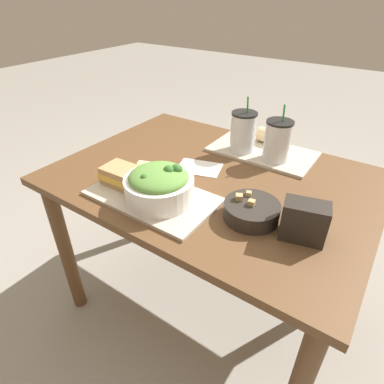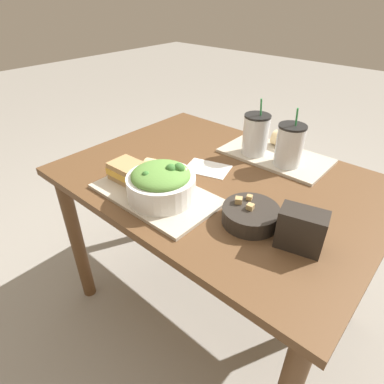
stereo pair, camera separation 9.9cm
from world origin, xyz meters
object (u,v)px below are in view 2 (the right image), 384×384
at_px(chip_bag, 301,230).
at_px(napkin_folded, 208,168).
at_px(baguette_near, 162,169).
at_px(soup_bowl, 250,215).
at_px(drink_cup_dark, 256,136).
at_px(sandwich_near, 130,172).
at_px(salad_bowl, 161,183).
at_px(drink_cup_red, 289,146).
at_px(baguette_far, 285,140).

bearing_deg(chip_bag, napkin_folded, 144.76).
height_order(baguette_near, chip_bag, chip_bag).
distance_m(soup_bowl, napkin_folded, 0.35).
distance_m(baguette_near, drink_cup_dark, 0.42).
height_order(sandwich_near, drink_cup_dark, drink_cup_dark).
xyz_separation_m(salad_bowl, drink_cup_red, (0.20, 0.49, 0.02)).
xyz_separation_m(soup_bowl, chip_bag, (0.16, -0.00, 0.03)).
xyz_separation_m(salad_bowl, baguette_far, (0.12, 0.62, -0.02)).
height_order(sandwich_near, drink_cup_red, drink_cup_red).
relative_size(salad_bowl, sandwich_near, 1.50).
bearing_deg(baguette_far, napkin_folded, 161.30).
height_order(salad_bowl, napkin_folded, salad_bowl).
relative_size(soup_bowl, chip_bag, 1.26).
relative_size(baguette_near, baguette_far, 1.31).
xyz_separation_m(drink_cup_dark, napkin_folded, (-0.07, -0.22, -0.09)).
relative_size(baguette_near, chip_bag, 1.00).
relative_size(baguette_near, drink_cup_red, 0.60).
bearing_deg(soup_bowl, baguette_near, -179.59).
bearing_deg(soup_bowl, sandwich_near, -168.51).
bearing_deg(sandwich_near, napkin_folded, 59.90).
height_order(drink_cup_red, napkin_folded, drink_cup_red).
relative_size(baguette_far, napkin_folded, 0.54).
relative_size(salad_bowl, baguette_near, 1.65).
bearing_deg(salad_bowl, drink_cup_dark, 83.91).
bearing_deg(drink_cup_dark, sandwich_near, -114.25).
bearing_deg(sandwich_near, salad_bowl, -2.14).
bearing_deg(drink_cup_red, drink_cup_dark, -180.00).
relative_size(sandwich_near, chip_bag, 1.10).
relative_size(salad_bowl, baguette_far, 2.17).
bearing_deg(drink_cup_dark, baguette_near, -110.32).
bearing_deg(baguette_near, drink_cup_dark, -39.48).
bearing_deg(drink_cup_dark, baguette_far, 63.22).
bearing_deg(napkin_folded, drink_cup_red, 44.42).
relative_size(drink_cup_dark, drink_cup_red, 1.02).
height_order(drink_cup_red, chip_bag, drink_cup_red).
xyz_separation_m(baguette_far, drink_cup_dark, (-0.07, -0.13, 0.04)).
bearing_deg(drink_cup_dark, napkin_folded, -108.73).
height_order(salad_bowl, drink_cup_dark, drink_cup_dark).
distance_m(baguette_near, napkin_folded, 0.20).
bearing_deg(soup_bowl, napkin_folded, 150.35).
bearing_deg(soup_bowl, baguette_far, 107.53).
xyz_separation_m(salad_bowl, napkin_folded, (-0.02, 0.27, -0.07)).
bearing_deg(napkin_folded, drink_cup_dark, 71.27).
distance_m(drink_cup_red, napkin_folded, 0.32).
height_order(drink_cup_dark, chip_bag, drink_cup_dark).
xyz_separation_m(salad_bowl, soup_bowl, (0.28, 0.09, -0.04)).
bearing_deg(drink_cup_red, sandwich_near, -127.13).
relative_size(sandwich_near, napkin_folded, 0.78).
height_order(salad_bowl, chip_bag, salad_bowl).
distance_m(sandwich_near, napkin_folded, 0.31).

